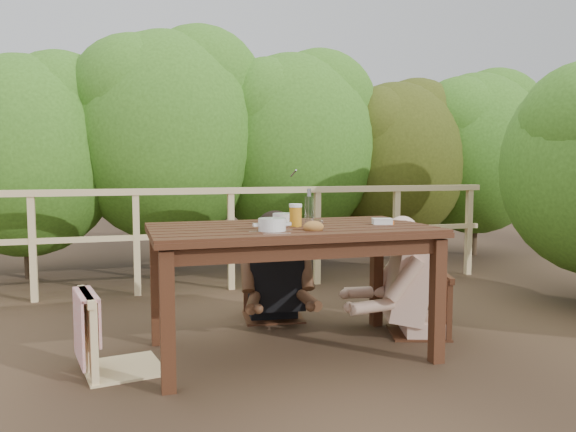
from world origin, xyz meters
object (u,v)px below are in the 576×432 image
object	(u,v)px
woman	(272,235)
bread_roll	(313,227)
table	(290,291)
chair_right	(419,276)
chair_left	(121,294)
bottle	(309,208)
beer_glass	(296,216)
tumbler	(318,226)
butter_tub	(382,223)
soup_far	(284,219)
soup_near	(272,226)
chair_far	(273,261)
diner_right	(424,237)

from	to	relation	value
woman	bread_roll	size ratio (longest dim) A/B	10.56
table	chair_right	world-z (taller)	chair_right
chair_left	bottle	distance (m)	1.30
chair_left	beer_glass	size ratio (longest dim) A/B	5.80
chair_left	tumbler	xyz separation A→B (m)	(1.17, -0.22, 0.40)
chair_right	bottle	bearing A→B (deg)	-66.55
bottle	butter_tub	world-z (taller)	bottle
soup_far	beer_glass	world-z (taller)	beer_glass
chair_left	soup_far	bearing A→B (deg)	-90.66
butter_tub	woman	bearing A→B (deg)	130.80
bread_roll	butter_tub	world-z (taller)	bread_roll
bread_roll	bottle	world-z (taller)	bottle
beer_glass	bottle	world-z (taller)	bottle
soup_near	soup_far	size ratio (longest dim) A/B	1.10
chair_far	woman	xyz separation A→B (m)	(0.00, 0.02, 0.21)
diner_right	beer_glass	size ratio (longest dim) A/B	8.85
chair_left	bottle	size ratio (longest dim) A/B	3.68
soup_far	diner_right	bearing A→B (deg)	-1.92
butter_tub	chair_far	bearing A→B (deg)	131.29
chair_left	tumbler	bearing A→B (deg)	-110.61
chair_far	tumbler	xyz separation A→B (m)	(-0.01, -1.08, 0.40)
chair_far	chair_right	xyz separation A→B (m)	(0.90, -0.72, -0.04)
soup_near	bottle	bearing A→B (deg)	41.02
woman	beer_glass	xyz separation A→B (m)	(-0.09, -0.91, 0.23)
woman	beer_glass	distance (m)	0.94
table	bread_roll	distance (m)	0.53
table	soup_far	xyz separation A→B (m)	(0.01, 0.17, 0.45)
bread_roll	chair_far	bearing A→B (deg)	87.10
beer_glass	bottle	size ratio (longest dim) A/B	0.63
beer_glass	butter_tub	size ratio (longest dim) A/B	1.24
chair_left	woman	bearing A→B (deg)	-63.04
table	chair_left	xyz separation A→B (m)	(-1.06, -0.00, 0.05)
soup_far	butter_tub	bearing A→B (deg)	-22.33
beer_glass	butter_tub	xyz separation A→B (m)	(0.59, -0.05, -0.05)
soup_near	beer_glass	size ratio (longest dim) A/B	1.73
soup_near	tumbler	distance (m)	0.30
table	tumbler	bearing A→B (deg)	-62.95
bottle	tumbler	size ratio (longest dim) A/B	3.38
diner_right	table	bearing A→B (deg)	115.41
bread_roll	butter_tub	xyz separation A→B (m)	(0.55, 0.20, -0.01)
chair_left	soup_far	world-z (taller)	chair_left
tumbler	butter_tub	world-z (taller)	tumbler
table	diner_right	size ratio (longest dim) A/B	1.25
woman	tumbler	world-z (taller)	woman
chair_left	woman	distance (m)	1.49
table	tumbler	world-z (taller)	tumbler
table	woman	distance (m)	0.93
soup_near	tumbler	bearing A→B (deg)	3.01
chair_right	tumbler	xyz separation A→B (m)	(-0.91, -0.36, 0.44)
woman	tumbler	size ratio (longest dim) A/B	17.87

